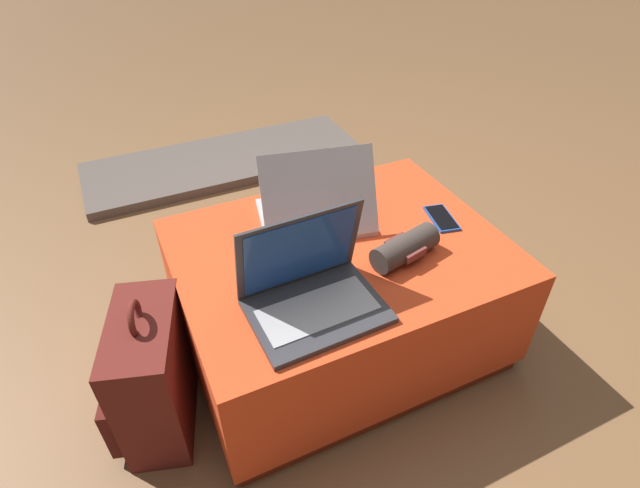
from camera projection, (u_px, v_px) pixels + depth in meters
ground_plane at (337, 337)px, 1.68m from camera, size 14.00×14.00×0.00m
ottoman at (339, 295)px, 1.56m from camera, size 0.94×0.72×0.39m
laptop_near at (311, 290)px, 1.22m from camera, size 0.33×0.25×0.25m
laptop_far at (316, 209)px, 1.50m from camera, size 0.38×0.32×0.25m
cell_phone at (442, 218)px, 1.54m from camera, size 0.09×0.15×0.01m
backpack at (151, 378)px, 1.32m from camera, size 0.28×0.35×0.46m
wrist_brace at (405, 248)px, 1.37m from camera, size 0.21×0.12×0.07m
fireplace_hearth at (225, 161)px, 2.60m from camera, size 1.40×0.50×0.04m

